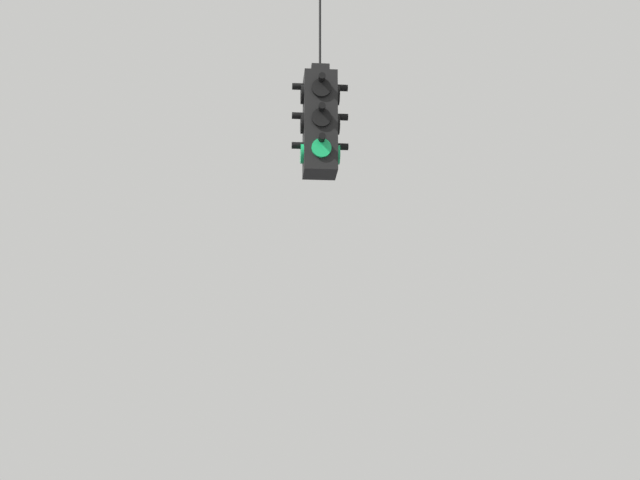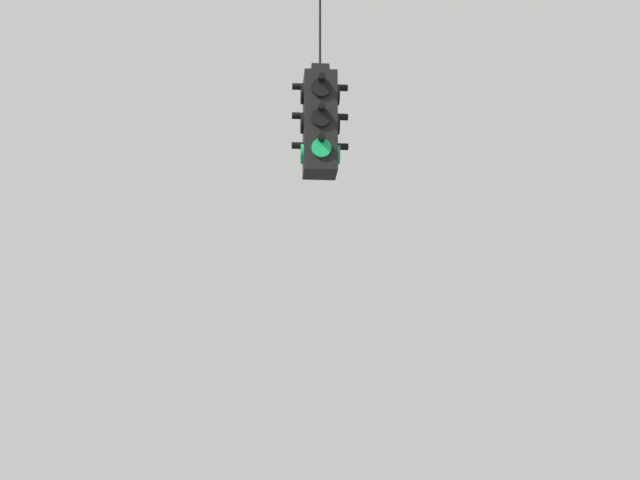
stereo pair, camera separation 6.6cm
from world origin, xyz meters
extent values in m
cube|color=black|center=(3.07, 0.35, 5.33)|extent=(0.34, 0.34, 1.09)
cube|color=black|center=(3.07, 0.35, 5.93)|extent=(0.19, 0.19, 0.10)
cylinder|color=black|center=(3.07, 0.16, 5.66)|extent=(0.20, 0.03, 0.20)
cylinder|color=black|center=(3.07, 0.12, 5.75)|extent=(0.07, 0.12, 0.07)
cylinder|color=black|center=(3.07, 0.16, 5.33)|extent=(0.20, 0.03, 0.20)
cylinder|color=black|center=(3.07, 0.12, 5.42)|extent=(0.07, 0.12, 0.07)
cylinder|color=#19C666|center=(3.07, 0.16, 5.00)|extent=(0.20, 0.03, 0.20)
cylinder|color=black|center=(3.07, 0.12, 5.09)|extent=(0.07, 0.12, 0.07)
cylinder|color=black|center=(3.07, 0.53, 5.66)|extent=(0.20, 0.03, 0.20)
cylinder|color=black|center=(3.07, 0.58, 5.75)|extent=(0.07, 0.12, 0.07)
cylinder|color=black|center=(3.07, 0.53, 5.33)|extent=(0.20, 0.03, 0.20)
cylinder|color=black|center=(3.07, 0.58, 5.42)|extent=(0.07, 0.12, 0.07)
cylinder|color=#19C666|center=(3.07, 0.53, 5.00)|extent=(0.20, 0.03, 0.20)
cylinder|color=black|center=(3.07, 0.58, 5.09)|extent=(0.07, 0.12, 0.07)
cylinder|color=black|center=(2.89, 0.35, 5.66)|extent=(0.03, 0.20, 0.20)
cylinder|color=black|center=(2.84, 0.35, 5.75)|extent=(0.12, 0.07, 0.07)
cylinder|color=black|center=(2.89, 0.35, 5.33)|extent=(0.03, 0.20, 0.20)
cylinder|color=black|center=(2.84, 0.35, 5.42)|extent=(0.12, 0.07, 0.07)
cylinder|color=#19C666|center=(2.89, 0.35, 5.00)|extent=(0.03, 0.20, 0.20)
cylinder|color=black|center=(2.84, 0.35, 5.09)|extent=(0.12, 0.07, 0.07)
cylinder|color=black|center=(3.26, 0.35, 5.66)|extent=(0.03, 0.20, 0.20)
cylinder|color=black|center=(3.30, 0.35, 5.75)|extent=(0.12, 0.07, 0.07)
cylinder|color=black|center=(3.26, 0.35, 5.33)|extent=(0.03, 0.20, 0.20)
cylinder|color=black|center=(3.30, 0.35, 5.42)|extent=(0.12, 0.07, 0.07)
cylinder|color=#19C666|center=(3.26, 0.35, 5.00)|extent=(0.03, 0.20, 0.20)
cylinder|color=black|center=(3.30, 0.35, 5.09)|extent=(0.12, 0.07, 0.07)
camera|label=1|loc=(2.33, -9.02, 1.48)|focal=55.00mm
camera|label=2|loc=(2.40, -9.02, 1.48)|focal=55.00mm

